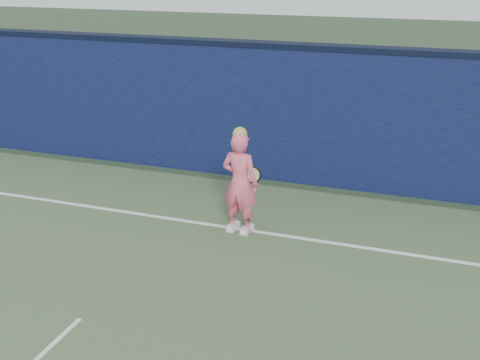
% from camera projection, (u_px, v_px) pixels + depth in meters
% --- Properties ---
extents(backstop_wall, '(24.00, 0.40, 2.50)m').
position_uv_depth(backstop_wall, '(236.00, 112.00, 11.58)').
color(backstop_wall, '#0B0C34').
rests_on(backstop_wall, ground).
extents(wall_cap, '(24.00, 0.42, 0.10)m').
position_uv_depth(wall_cap, '(236.00, 43.00, 11.13)').
color(wall_cap, black).
rests_on(wall_cap, backstop_wall).
extents(player, '(0.63, 0.45, 1.69)m').
position_uv_depth(player, '(240.00, 183.00, 9.18)').
color(player, '#F15D78').
rests_on(player, ground).
extents(racket, '(0.53, 0.16, 0.29)m').
position_uv_depth(racket, '(251.00, 175.00, 9.54)').
color(racket, black).
rests_on(racket, ground).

